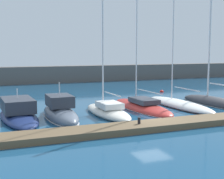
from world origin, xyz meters
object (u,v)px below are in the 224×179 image
(motorboat_navy_nearest, at_px, (18,113))
(mooring_buoy_red, at_px, (162,92))
(sailboat_charcoal_sixth, at_px, (214,101))
(motorboat_slate_second, at_px, (60,112))
(sailboat_red_fourth, at_px, (142,106))
(sailboat_ivory_third, at_px, (108,110))
(dock_bollard, at_px, (139,121))
(sailboat_white_fifth, at_px, (179,104))

(motorboat_navy_nearest, xyz_separation_m, mooring_buoy_red, (19.04, 9.95, -0.47))
(motorboat_navy_nearest, bearing_deg, sailboat_charcoal_sixth, -93.91)
(motorboat_slate_second, bearing_deg, sailboat_red_fourth, -81.93)
(sailboat_ivory_third, xyz_separation_m, mooring_buoy_red, (11.85, 11.15, -0.39))
(motorboat_slate_second, relative_size, dock_bollard, 17.25)
(motorboat_slate_second, xyz_separation_m, dock_bollard, (4.10, -5.96, 0.21))
(motorboat_slate_second, height_order, sailboat_ivory_third, sailboat_ivory_third)
(sailboat_red_fourth, xyz_separation_m, dock_bollard, (-3.85, -7.11, 0.41))
(dock_bollard, bearing_deg, sailboat_white_fifth, 41.40)
(sailboat_charcoal_sixth, xyz_separation_m, dock_bollard, (-11.72, -6.51, 0.32))
(motorboat_navy_nearest, bearing_deg, sailboat_ivory_third, -102.23)
(motorboat_navy_nearest, height_order, mooring_buoy_red, motorboat_navy_nearest)
(motorboat_navy_nearest, height_order, sailboat_white_fifth, sailboat_white_fifth)
(mooring_buoy_red, bearing_deg, motorboat_navy_nearest, -152.41)
(sailboat_ivory_third, distance_m, sailboat_charcoal_sixth, 11.83)
(mooring_buoy_red, bearing_deg, sailboat_ivory_third, -136.76)
(motorboat_slate_second, relative_size, mooring_buoy_red, 13.71)
(mooring_buoy_red, bearing_deg, sailboat_charcoal_sixth, -90.29)
(motorboat_slate_second, bearing_deg, mooring_buoy_red, -55.72)
(sailboat_ivory_third, bearing_deg, motorboat_navy_nearest, 78.78)
(motorboat_slate_second, distance_m, sailboat_ivory_third, 4.03)
(sailboat_white_fifth, relative_size, dock_bollard, 41.65)
(motorboat_slate_second, bearing_deg, dock_bollard, -145.62)
(sailboat_ivory_third, xyz_separation_m, dock_bollard, (0.09, -5.69, 0.27))
(sailboat_ivory_third, bearing_deg, sailboat_red_fourth, -71.91)
(sailboat_ivory_third, bearing_deg, sailboat_charcoal_sixth, -87.79)
(motorboat_navy_nearest, height_order, dock_bollard, motorboat_navy_nearest)
(sailboat_ivory_third, xyz_separation_m, sailboat_charcoal_sixth, (11.80, 0.82, -0.05))
(motorboat_navy_nearest, relative_size, motorboat_slate_second, 1.20)
(motorboat_slate_second, distance_m, mooring_buoy_red, 19.24)
(sailboat_ivory_third, bearing_deg, sailboat_white_fifth, -83.35)
(sailboat_red_fourth, relative_size, mooring_buoy_red, 38.10)
(motorboat_navy_nearest, bearing_deg, sailboat_red_fourth, -91.61)
(motorboat_navy_nearest, distance_m, sailboat_white_fifth, 15.04)
(sailboat_red_fourth, bearing_deg, sailboat_charcoal_sixth, -96.45)
(sailboat_red_fourth, height_order, sailboat_charcoal_sixth, sailboat_red_fourth)
(sailboat_charcoal_sixth, bearing_deg, mooring_buoy_red, -2.92)
(sailboat_red_fourth, xyz_separation_m, sailboat_white_fifth, (3.91, -0.26, -0.00))
(sailboat_ivory_third, relative_size, dock_bollard, 35.47)
(motorboat_slate_second, height_order, mooring_buoy_red, motorboat_slate_second)
(motorboat_navy_nearest, distance_m, dock_bollard, 10.02)
(sailboat_white_fifth, bearing_deg, motorboat_slate_second, 93.10)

